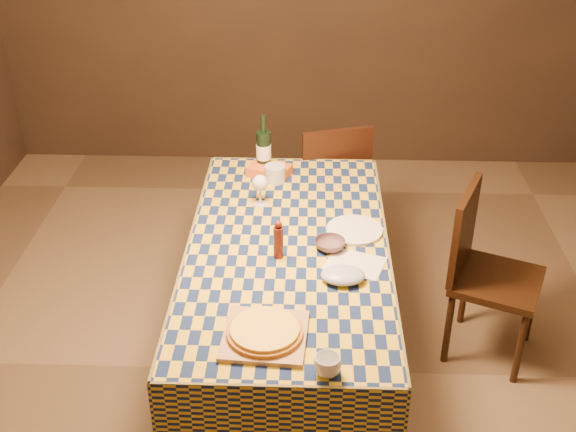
{
  "coord_description": "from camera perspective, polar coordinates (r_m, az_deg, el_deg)",
  "views": [
    {
      "loc": [
        0.1,
        -2.81,
        2.59
      ],
      "look_at": [
        0.0,
        0.05,
        0.9
      ],
      "focal_mm": 45.0,
      "sensor_mm": 36.0,
      "label": 1
    }
  ],
  "objects": [
    {
      "name": "room",
      "position": [
        3.07,
        -0.03,
        6.76
      ],
      "size": [
        5.0,
        5.1,
        2.7
      ],
      "color": "brown",
      "rests_on": "ground"
    },
    {
      "name": "dining_table",
      "position": [
        3.39,
        -0.03,
        -3.43
      ],
      "size": [
        0.94,
        1.84,
        0.77
      ],
      "color": "brown",
      "rests_on": "ground"
    },
    {
      "name": "cutting_board",
      "position": [
        2.82,
        -1.84,
        -9.43
      ],
      "size": [
        0.34,
        0.34,
        0.02
      ],
      "primitive_type": "cube",
      "rotation": [
        0.0,
        0.0,
        -0.07
      ],
      "color": "#A5794D",
      "rests_on": "dining_table"
    },
    {
      "name": "pizza",
      "position": [
        2.8,
        -1.84,
        -9.05
      ],
      "size": [
        0.38,
        0.38,
        0.03
      ],
      "color": "#A7671B",
      "rests_on": "cutting_board"
    },
    {
      "name": "pepper_mill",
      "position": [
        3.22,
        -0.77,
        -1.93
      ],
      "size": [
        0.05,
        0.05,
        0.19
      ],
      "color": "#541813",
      "rests_on": "dining_table"
    },
    {
      "name": "bowl",
      "position": [
        3.32,
        3.33,
        -2.26
      ],
      "size": [
        0.17,
        0.17,
        0.04
      ],
      "primitive_type": "imported",
      "rotation": [
        0.0,
        0.0,
        0.28
      ],
      "color": "#563F48",
      "rests_on": "dining_table"
    },
    {
      "name": "wine_glass",
      "position": [
        3.63,
        -2.23,
        2.54
      ],
      "size": [
        0.08,
        0.08,
        0.16
      ],
      "color": "silver",
      "rests_on": "dining_table"
    },
    {
      "name": "wine_bottle",
      "position": [
        3.97,
        -1.94,
        5.22
      ],
      "size": [
        0.1,
        0.1,
        0.33
      ],
      "color": "black",
      "rests_on": "dining_table"
    },
    {
      "name": "deli_tub",
      "position": [
        3.88,
        -1.03,
        3.37
      ],
      "size": [
        0.13,
        0.13,
        0.09
      ],
      "primitive_type": "cylinder",
      "rotation": [
        0.0,
        0.0,
        0.15
      ],
      "color": "silver",
      "rests_on": "dining_table"
    },
    {
      "name": "takeout_container",
      "position": [
        3.96,
        -1.48,
        3.61
      ],
      "size": [
        0.26,
        0.22,
        0.05
      ],
      "primitive_type": "cube",
      "rotation": [
        0.0,
        0.0,
        -0.38
      ],
      "color": "#C7571A",
      "rests_on": "dining_table"
    },
    {
      "name": "white_plate",
      "position": [
        3.46,
        5.27,
        -1.12
      ],
      "size": [
        0.3,
        0.3,
        0.02
      ],
      "primitive_type": "cylinder",
      "rotation": [
        0.0,
        0.0,
        0.1
      ],
      "color": "white",
      "rests_on": "dining_table"
    },
    {
      "name": "tumbler",
      "position": [
        2.65,
        3.14,
        -11.73
      ],
      "size": [
        0.1,
        0.1,
        0.08
      ],
      "primitive_type": "imported",
      "rotation": [
        0.0,
        0.0,
        -0.02
      ],
      "color": "white",
      "rests_on": "dining_table"
    },
    {
      "name": "flour_patch",
      "position": [
        3.24,
        5.3,
        -3.77
      ],
      "size": [
        0.3,
        0.26,
        0.0
      ],
      "primitive_type": "cube",
      "rotation": [
        0.0,
        0.0,
        -0.34
      ],
      "color": "silver",
      "rests_on": "dining_table"
    },
    {
      "name": "flour_bag",
      "position": [
        3.11,
        4.37,
        -4.68
      ],
      "size": [
        0.22,
        0.19,
        0.06
      ],
      "primitive_type": "ellipsoid",
      "rotation": [
        0.0,
        0.0,
        0.27
      ],
      "color": "#A1AFCE",
      "rests_on": "dining_table"
    },
    {
      "name": "chair_far",
      "position": [
        4.41,
        3.35,
        2.54
      ],
      "size": [
        0.52,
        0.53,
        0.93
      ],
      "color": "black",
      "rests_on": "ground"
    },
    {
      "name": "chair_right",
      "position": [
        3.78,
        15.13,
        -3.78
      ],
      "size": [
        0.56,
        0.55,
        0.93
      ],
      "color": "black",
      "rests_on": "ground"
    }
  ]
}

